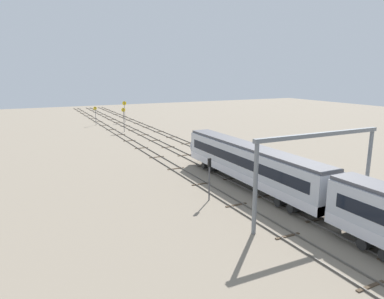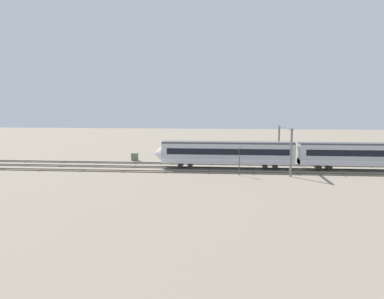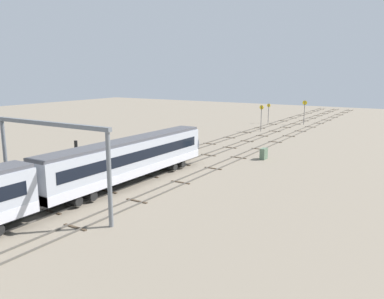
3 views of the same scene
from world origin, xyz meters
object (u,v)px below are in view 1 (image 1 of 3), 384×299
Objects in this scene: overhead_gantry at (319,157)px; speed_sign_near_foreground at (124,117)px; relay_cabinet at (221,144)px; speed_sign_mid_trackside at (125,108)px; signal_light_trackside_approach at (209,173)px; speed_sign_far_trackside at (95,113)px.

speed_sign_near_foreground is at bearing 2.75° from overhead_gantry.
relay_cabinet is at bearing -14.78° from overhead_gantry.
speed_sign_mid_trackside is 3.61× the size of relay_cabinet.
speed_sign_mid_trackside is at bearing -16.13° from speed_sign_near_foreground.
speed_sign_far_trackside is at bearing -0.07° from signal_light_trackside_approach.
speed_sign_mid_trackside is 61.92m from signal_light_trackside_approach.
overhead_gantry is 68.16m from speed_sign_far_trackside.
speed_sign_near_foreground is at bearing 22.77° from relay_cabinet.
overhead_gantry is 2.48× the size of speed_sign_mid_trackside.
speed_sign_far_trackside is 3.00× the size of relay_cabinet.
overhead_gantry reaches higher than signal_light_trackside_approach.
speed_sign_near_foreground is 14.05m from speed_sign_far_trackside.
overhead_gantry is at bearing -177.25° from speed_sign_near_foreground.
speed_sign_near_foreground is at bearing -4.56° from signal_light_trackside_approach.
overhead_gantry is 2.98× the size of speed_sign_far_trackside.
signal_light_trackside_approach is at bearing 175.44° from speed_sign_near_foreground.
speed_sign_near_foreground is 46.09m from signal_light_trackside_approach.
speed_sign_far_trackside is at bearing 14.83° from speed_sign_near_foreground.
overhead_gantry reaches higher than speed_sign_far_trackside.
speed_sign_far_trackside reaches higher than relay_cabinet.
signal_light_trackside_approach is (8.31, 6.27, -2.81)m from overhead_gantry.
overhead_gantry is at bearing 178.47° from speed_sign_mid_trackside.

